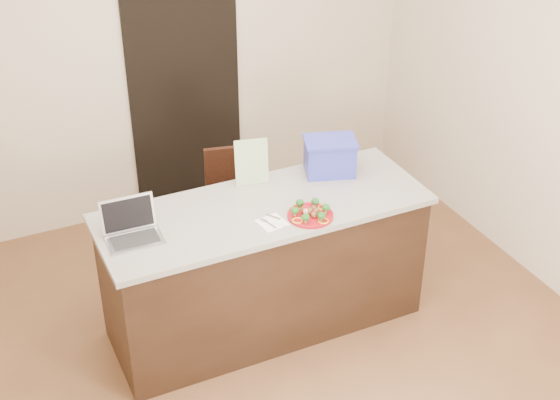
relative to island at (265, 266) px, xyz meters
name	(u,v)px	position (x,y,z in m)	size (l,w,h in m)	color
ground	(281,344)	(0.00, -0.25, -0.46)	(4.00, 4.00, 0.00)	brown
room_shell	(281,118)	(0.00, -0.25, 1.16)	(4.00, 4.00, 4.00)	white
doorway	(185,90)	(0.10, 1.73, 0.54)	(0.90, 0.02, 2.00)	black
island	(265,266)	(0.00, 0.00, 0.00)	(2.06, 0.76, 0.92)	black
plate	(310,215)	(0.20, -0.23, 0.47)	(0.28, 0.28, 0.02)	maroon
meatballs	(311,211)	(0.21, -0.23, 0.49)	(0.10, 0.11, 0.04)	brown
broccoli	(310,209)	(0.20, -0.23, 0.51)	(0.23, 0.23, 0.04)	#134815
pepper_rings	(310,214)	(0.20, -0.23, 0.48)	(0.27, 0.27, 0.01)	orange
napkin	(272,223)	(-0.04, -0.20, 0.46)	(0.15, 0.15, 0.01)	white
fork	(268,222)	(-0.06, -0.19, 0.47)	(0.04, 0.14, 0.00)	#B3B2B7
knife	(278,222)	(-0.01, -0.21, 0.47)	(0.07, 0.17, 0.01)	white
yogurt_bottle	(306,213)	(0.18, -0.22, 0.49)	(0.03, 0.03, 0.07)	white
laptop	(131,227)	(-0.82, 0.02, 0.52)	(0.32, 0.26, 0.22)	#AEADB1
leaflet	(252,162)	(0.05, 0.29, 0.61)	(0.21, 0.00, 0.31)	white
blue_box	(330,156)	(0.56, 0.20, 0.58)	(0.39, 0.34, 0.24)	#3138B4
chair	(239,201)	(0.13, 0.74, 0.05)	(0.48, 0.48, 0.90)	black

